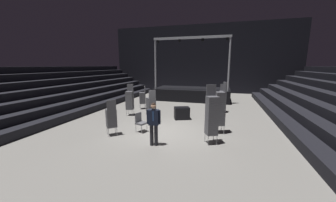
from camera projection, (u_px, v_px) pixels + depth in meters
name	position (u px, v px, depth m)	size (l,w,h in m)	color
ground_plane	(162.00, 132.00, 9.50)	(22.00, 30.00, 0.10)	slate
arena_end_wall	(201.00, 59.00, 22.90)	(22.00, 0.30, 8.00)	black
bleacher_bank_left	(46.00, 91.00, 12.47)	(5.25, 24.00, 3.15)	black
stage_riser	(192.00, 93.00, 18.15)	(6.89, 3.35, 5.63)	black
man_with_tie	(154.00, 121.00, 7.62)	(0.57, 0.30, 1.79)	black
chair_stack_front_left	(222.00, 98.00, 13.17)	(0.47, 0.47, 1.96)	#B2B5BA
chair_stack_front_right	(220.00, 108.00, 9.04)	(0.56, 0.56, 2.48)	#B2B5BA
chair_stack_mid_left	(130.00, 100.00, 12.36)	(0.50, 0.50, 2.05)	#B2B5BA
chair_stack_mid_right	(143.00, 98.00, 14.26)	(0.59, 0.59, 1.71)	#B2B5BA
chair_stack_mid_centre	(111.00, 117.00, 8.81)	(0.62, 0.62, 1.71)	#B2B5BA
chair_stack_rear_left	(151.00, 106.00, 10.89)	(0.62, 0.62, 1.88)	#B2B5BA
chair_stack_rear_right	(212.00, 115.00, 7.79)	(0.58, 0.58, 2.48)	#B2B5BA
equipment_road_case	(182.00, 113.00, 11.59)	(0.90, 0.60, 0.74)	black
loose_chair_near_man	(140.00, 121.00, 9.35)	(0.56, 0.56, 0.95)	#B2B5BA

